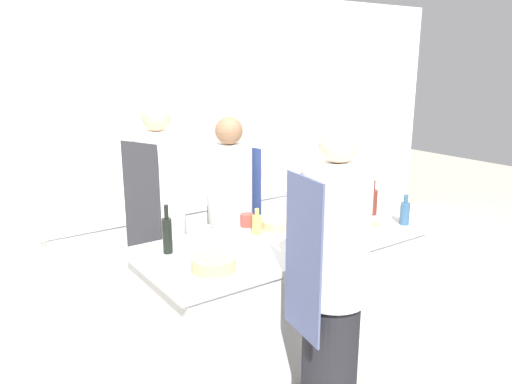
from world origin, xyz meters
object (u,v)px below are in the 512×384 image
Objects in this scene: bowl_ceramic_blue at (279,223)px; bowl_wooden_salad at (309,214)px; chef_at_pass_far at (161,224)px; bottle_wine at (405,213)px; bottle_water at (372,201)px; stockpot at (142,196)px; bottle_sauce at (167,234)px; bowl_mixing_large at (326,242)px; bowl_prep_small at (214,263)px; bottle_cooking_oil at (205,236)px; oven_range at (297,205)px; bottle_vinegar at (257,224)px; cup at (247,220)px; bottle_olive_oil at (314,198)px; chef_at_stove at (230,219)px; chef_at_prep_near at (332,286)px.

bowl_wooden_salad is (0.30, 0.01, 0.01)m from bowl_ceramic_blue.
chef_at_pass_far is 1.82m from bottle_wine.
bottle_water is 1.15× the size of stockpot.
bottle_sauce is 1.69m from bottle_water.
bowl_ceramic_blue is 1.15× the size of stockpot.
bowl_mixing_large is 0.57m from bowl_wooden_salad.
bowl_ceramic_blue is (0.78, 0.39, -0.01)m from bowl_prep_small.
oven_range is at bearing 37.36° from bottle_cooking_oil.
bottle_vinegar is at bearing 32.69° from bowl_prep_small.
stockpot is at bearing -26.00° from chef_at_pass_far.
bowl_mixing_large is 1.98× the size of cup.
oven_range is 1.75m from bottle_olive_oil.
chef_at_stove is at bearing 53.35° from bowl_prep_small.
bottle_sauce is (-0.67, 0.03, 0.05)m from bottle_vinegar.
bottle_vinegar is at bearing -136.86° from oven_range.
chef_at_prep_near is 0.99× the size of chef_at_pass_far.
bottle_water is at bearing -138.58° from chef_at_pass_far.
bottle_cooking_oil is (-0.31, 0.86, 0.10)m from chef_at_prep_near.
bottle_olive_oil reaches higher than bowl_mixing_large.
bottle_water is 0.82m from bowl_ceramic_blue.
bottle_olive_oil is at bearing 54.74° from bowl_mixing_large.
bowl_wooden_salad is (0.52, 0.05, -0.03)m from bottle_vinegar.
bottle_olive_oil is 1.16m from bottle_cooking_oil.
oven_range is at bearing 46.64° from bowl_ceramic_blue.
oven_range is 2.69m from bottle_cooking_oil.
stockpot reaches higher than bowl_prep_small.
bowl_ceramic_blue is at bearing 92.36° from bowl_mixing_large.
bottle_olive_oil is 1.15× the size of stockpot.
bottle_water is (-0.01, 0.31, 0.02)m from bottle_wine.
chef_at_prep_near reaches higher than bowl_ceramic_blue.
bottle_wine is at bearing -58.52° from chef_at_prep_near.
bowl_wooden_salad is (-0.51, 0.49, -0.05)m from bottle_wine.
bottle_water is 0.53m from bowl_wooden_salad.
bowl_mixing_large is (0.37, 0.46, 0.04)m from chef_at_prep_near.
bottle_vinegar is 0.98× the size of bowl_mixing_large.
cup is (-0.20, 0.64, 0.02)m from bowl_mixing_large.
oven_range is at bearing -26.16° from chef_at_prep_near.
bottle_cooking_oil is 2.26× the size of cup.
chef_at_stove reaches higher than cup.
chef_at_stove is 0.58m from bowl_ceramic_blue.
chef_at_stove is 1.06m from bowl_mixing_large.
chef_at_pass_far reaches higher than bowl_prep_small.
chef_at_prep_near is at bearing -158.37° from bottle_wine.
cup is (0.48, 0.23, -0.04)m from bottle_cooking_oil.
bottle_cooking_oil is (-2.10, -1.60, 0.52)m from oven_range.
bottle_water is at bearing 8.08° from bowl_prep_small.
bowl_wooden_salad is (1.19, 0.01, -0.08)m from bottle_sauce.
bottle_water is (1.48, -0.73, 0.11)m from chef_at_pass_far.
bottle_sauce is at bearing 164.12° from bottle_wine.
chef_at_pass_far is at bearing 140.32° from bowl_ceramic_blue.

